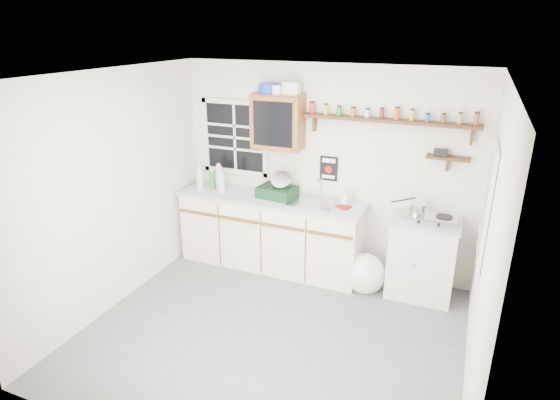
{
  "coord_description": "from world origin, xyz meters",
  "views": [
    {
      "loc": [
        1.58,
        -3.59,
        2.88
      ],
      "look_at": [
        -0.15,
        0.55,
        1.21
      ],
      "focal_mm": 30.0,
      "sensor_mm": 36.0,
      "label": 1
    }
  ],
  "objects": [
    {
      "name": "dish_rack",
      "position": [
        -0.5,
        1.35,
        1.03
      ],
      "size": [
        0.47,
        0.38,
        0.33
      ],
      "rotation": [
        0.0,
        0.0,
        -0.12
      ],
      "color": "black",
      "rests_on": "main_cabinet"
    },
    {
      "name": "soap_bottle",
      "position": [
        0.32,
        1.4,
        1.02
      ],
      "size": [
        0.12,
        0.12,
        0.21
      ],
      "primitive_type": "imported",
      "rotation": [
        0.0,
        0.0,
        -0.28
      ],
      "color": "silver",
      "rests_on": "main_cabinet"
    },
    {
      "name": "secondary_shelf",
      "position": [
        1.36,
        1.52,
        1.58
      ],
      "size": [
        0.45,
        0.16,
        0.24
      ],
      "color": "black",
      "rests_on": "wall_back"
    },
    {
      "name": "hotplate",
      "position": [
        1.28,
        1.31,
        0.95
      ],
      "size": [
        0.57,
        0.31,
        0.08
      ],
      "rotation": [
        0.0,
        0.0,
        0.02
      ],
      "color": "#ADADB2",
      "rests_on": "right_cabinet"
    },
    {
      "name": "upper_cabinet",
      "position": [
        -0.55,
        1.44,
        1.82
      ],
      "size": [
        0.6,
        0.32,
        0.65
      ],
      "color": "brown",
      "rests_on": "wall_back"
    },
    {
      "name": "saucepan",
      "position": [
        1.14,
        1.31,
        1.04
      ],
      "size": [
        0.4,
        0.28,
        0.18
      ],
      "rotation": [
        0.0,
        0.0,
        -0.61
      ],
      "color": "#ADADB2",
      "rests_on": "hotplate"
    },
    {
      "name": "window_back",
      "position": [
        -1.2,
        1.59,
        1.55
      ],
      "size": [
        0.93,
        0.03,
        0.98
      ],
      "color": "black",
      "rests_on": "wall_back"
    },
    {
      "name": "spice_shelf",
      "position": [
        0.72,
        1.51,
        1.93
      ],
      "size": [
        1.91,
        0.18,
        0.35
      ],
      "color": "black",
      "rests_on": "wall_back"
    },
    {
      "name": "window_right",
      "position": [
        1.79,
        0.55,
        1.45
      ],
      "size": [
        0.03,
        0.78,
        1.08
      ],
      "color": "black",
      "rests_on": "wall_back"
    },
    {
      "name": "room",
      "position": [
        0.0,
        0.0,
        1.25
      ],
      "size": [
        3.64,
        3.24,
        2.54
      ],
      "color": "#535355",
      "rests_on": "ground"
    },
    {
      "name": "main_cabinet",
      "position": [
        -0.58,
        1.3,
        0.46
      ],
      "size": [
        2.31,
        0.63,
        0.92
      ],
      "color": "beige",
      "rests_on": "floor"
    },
    {
      "name": "right_cabinet",
      "position": [
        1.25,
        1.32,
        0.46
      ],
      "size": [
        0.73,
        0.57,
        0.91
      ],
      "color": "silver",
      "rests_on": "floor"
    },
    {
      "name": "trash_bag",
      "position": [
        0.66,
        1.15,
        0.22
      ],
      "size": [
        0.44,
        0.4,
        0.5
      ],
      "color": "white",
      "rests_on": "floor"
    },
    {
      "name": "water_bottles",
      "position": [
        -1.37,
        1.29,
        1.06
      ],
      "size": [
        0.39,
        0.17,
        0.34
      ],
      "color": "silver",
      "rests_on": "main_cabinet"
    },
    {
      "name": "upper_cabinet_clutter",
      "position": [
        -0.56,
        1.44,
        2.21
      ],
      "size": [
        0.5,
        0.24,
        0.14
      ],
      "color": "#172D97",
      "rests_on": "upper_cabinet"
    },
    {
      "name": "rag",
      "position": [
        0.33,
        1.3,
        0.93
      ],
      "size": [
        0.19,
        0.18,
        0.02
      ],
      "primitive_type": "cube",
      "rotation": [
        0.0,
        0.0,
        -0.43
      ],
      "color": "maroon",
      "rests_on": "main_cabinet"
    },
    {
      "name": "sink",
      "position": [
        -0.05,
        1.3,
        0.93
      ],
      "size": [
        0.52,
        0.44,
        0.29
      ],
      "color": "#ADADB2",
      "rests_on": "main_cabinet"
    },
    {
      "name": "warning_sign",
      "position": [
        0.05,
        1.59,
        1.28
      ],
      "size": [
        0.22,
        0.02,
        0.3
      ],
      "color": "black",
      "rests_on": "wall_back"
    }
  ]
}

